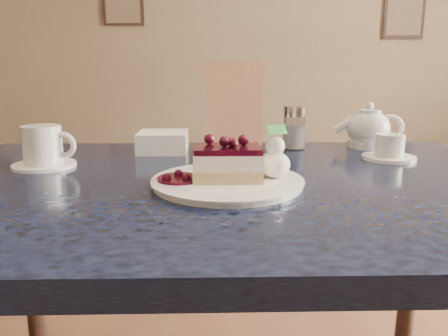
# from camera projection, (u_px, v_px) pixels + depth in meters

# --- Properties ---
(main_table) EXTENTS (1.36, 0.99, 0.79)m
(main_table) POSITION_uv_depth(u_px,v_px,m) (227.00, 218.00, 0.90)
(main_table) COLOR #151F42
(main_table) RESTS_ON ground
(dessert_plate) EXTENTS (0.28, 0.28, 0.01)m
(dessert_plate) POSITION_uv_depth(u_px,v_px,m) (228.00, 182.00, 0.82)
(dessert_plate) COLOR white
(dessert_plate) RESTS_ON main_table
(cheesecake_slice) EXTENTS (0.14, 0.10, 0.06)m
(cheesecake_slice) POSITION_uv_depth(u_px,v_px,m) (228.00, 163.00, 0.82)
(cheesecake_slice) COLOR #D8BA7C
(cheesecake_slice) RESTS_ON dessert_plate
(whipped_cream) EXTENTS (0.06, 0.06, 0.05)m
(whipped_cream) POSITION_uv_depth(u_px,v_px,m) (275.00, 164.00, 0.83)
(whipped_cream) COLOR white
(whipped_cream) RESTS_ON dessert_plate
(berry_sauce) EXTENTS (0.08, 0.08, 0.01)m
(berry_sauce) POSITION_uv_depth(u_px,v_px,m) (180.00, 179.00, 0.81)
(berry_sauce) COLOR black
(berry_sauce) RESTS_ON dessert_plate
(coffee_set) EXTENTS (0.15, 0.14, 0.09)m
(coffee_set) POSITION_uv_depth(u_px,v_px,m) (44.00, 149.00, 0.97)
(coffee_set) COLOR white
(coffee_set) RESTS_ON main_table
(tea_set) EXTENTS (0.19, 0.28, 0.11)m
(tea_set) POSITION_uv_depth(u_px,v_px,m) (372.00, 133.00, 1.17)
(tea_set) COLOR white
(tea_set) RESTS_ON main_table
(menu_card) EXTENTS (0.15, 0.05, 0.23)m
(menu_card) POSITION_uv_depth(u_px,v_px,m) (233.00, 107.00, 1.15)
(menu_card) COLOR beige
(menu_card) RESTS_ON main_table
(sugar_shaker) EXTENTS (0.06, 0.06, 0.12)m
(sugar_shaker) POSITION_uv_depth(u_px,v_px,m) (294.00, 127.00, 1.18)
(sugar_shaker) COLOR white
(sugar_shaker) RESTS_ON main_table
(napkin_stack) EXTENTS (0.14, 0.14, 0.05)m
(napkin_stack) POSITION_uv_depth(u_px,v_px,m) (163.00, 142.00, 1.15)
(napkin_stack) COLOR white
(napkin_stack) RESTS_ON main_table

